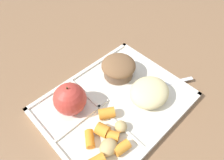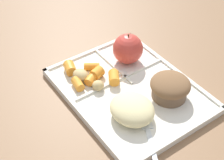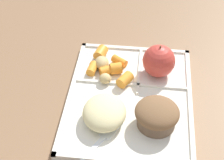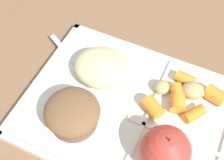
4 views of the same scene
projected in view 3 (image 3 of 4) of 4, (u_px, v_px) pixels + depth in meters
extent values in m
plane|color=#846042|center=(130.00, 101.00, 0.79)|extent=(6.00, 6.00, 0.00)
cube|color=silver|center=(130.00, 99.00, 0.79)|extent=(0.34, 0.27, 0.01)
cube|color=silver|center=(71.00, 91.00, 0.79)|extent=(0.34, 0.01, 0.01)
cube|color=silver|center=(190.00, 101.00, 0.77)|extent=(0.34, 0.01, 0.01)
cube|color=silver|center=(135.00, 49.00, 0.90)|extent=(0.01, 0.27, 0.01)
cube|color=silver|center=(131.00, 84.00, 0.81)|extent=(0.01, 0.25, 0.01)
cube|color=silver|center=(139.00, 71.00, 0.84)|extent=(0.15, 0.01, 0.01)
sphere|color=#C63D33|center=(159.00, 61.00, 0.81)|extent=(0.07, 0.07, 0.07)
cylinder|color=#4C381E|center=(160.00, 48.00, 0.79)|extent=(0.00, 0.00, 0.01)
cylinder|color=brown|center=(156.00, 119.00, 0.72)|extent=(0.08, 0.08, 0.03)
ellipsoid|color=brown|center=(157.00, 112.00, 0.70)|extent=(0.09, 0.09, 0.04)
cylinder|color=orange|center=(125.00, 80.00, 0.80)|extent=(0.04, 0.04, 0.02)
cylinder|color=orange|center=(119.00, 61.00, 0.86)|extent=(0.04, 0.04, 0.02)
cylinder|color=orange|center=(116.00, 68.00, 0.83)|extent=(0.03, 0.03, 0.03)
cylinder|color=orange|center=(105.00, 71.00, 0.83)|extent=(0.03, 0.03, 0.02)
cylinder|color=orange|center=(92.00, 69.00, 0.83)|extent=(0.04, 0.03, 0.02)
cylinder|color=orange|center=(101.00, 53.00, 0.87)|extent=(0.04, 0.03, 0.03)
ellipsoid|color=tan|center=(105.00, 79.00, 0.81)|extent=(0.03, 0.03, 0.02)
ellipsoid|color=tan|center=(102.00, 63.00, 0.85)|extent=(0.05, 0.04, 0.03)
ellipsoid|color=beige|center=(104.00, 112.00, 0.72)|extent=(0.10, 0.09, 0.04)
sphere|color=brown|center=(104.00, 111.00, 0.73)|extent=(0.04, 0.04, 0.04)
sphere|color=#755B4C|center=(101.00, 119.00, 0.71)|extent=(0.03, 0.03, 0.03)
sphere|color=brown|center=(105.00, 114.00, 0.73)|extent=(0.03, 0.03, 0.03)
sphere|color=#755B4C|center=(105.00, 114.00, 0.72)|extent=(0.04, 0.04, 0.04)
cube|color=silver|center=(88.00, 154.00, 0.67)|extent=(0.09, 0.05, 0.00)
cube|color=silver|center=(108.00, 132.00, 0.71)|extent=(0.04, 0.04, 0.00)
cylinder|color=silver|center=(120.00, 126.00, 0.72)|extent=(0.02, 0.01, 0.00)
cylinder|color=silver|center=(116.00, 124.00, 0.73)|extent=(0.02, 0.01, 0.00)
cylinder|color=silver|center=(111.00, 122.00, 0.73)|extent=(0.02, 0.01, 0.00)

